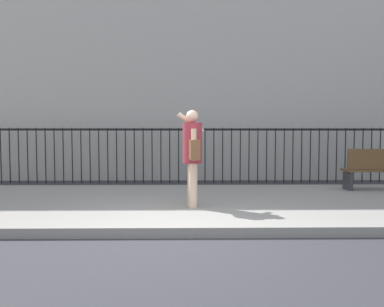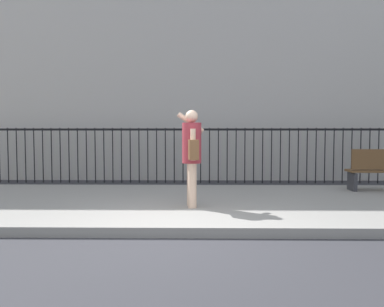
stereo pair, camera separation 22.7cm
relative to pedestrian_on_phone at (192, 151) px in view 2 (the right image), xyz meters
name	(u,v)px [view 2 (the right image)]	position (x,y,z in m)	size (l,w,h in m)	color
ground_plane	(176,238)	(-0.20, -1.51, -1.15)	(60.00, 60.00, 0.00)	#333338
sidewalk	(182,204)	(-0.20, 0.69, -1.07)	(28.00, 4.40, 0.15)	gray
building_facade	(189,37)	(-0.20, 6.99, 3.66)	(28.00, 4.00, 9.63)	#BCB7B2
iron_fence	(187,148)	(-0.20, 4.39, -0.13)	(12.03, 0.04, 1.60)	black
pedestrian_on_phone	(192,151)	(0.00, 0.00, 0.00)	(0.50, 0.68, 1.72)	beige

